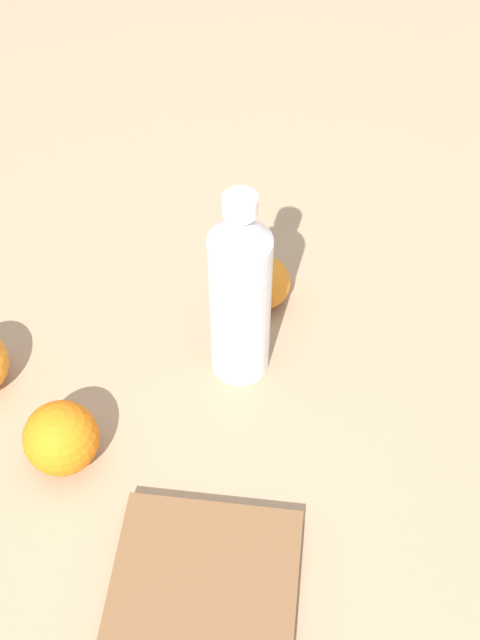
# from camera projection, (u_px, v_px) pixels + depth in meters

# --- Properties ---
(ground_plane) EXTENTS (2.40, 2.40, 0.00)m
(ground_plane) POSITION_uv_depth(u_px,v_px,m) (273.00, 374.00, 0.99)
(ground_plane) COLOR #9E7F60
(water_bottle) EXTENTS (0.07, 0.07, 0.26)m
(water_bottle) POSITION_uv_depth(u_px,v_px,m) (240.00, 294.00, 0.91)
(water_bottle) COLOR silver
(water_bottle) RESTS_ON ground_plane
(orange_0) EXTENTS (0.08, 0.08, 0.08)m
(orange_0) POSITION_uv_depth(u_px,v_px,m) (61.00, 438.00, 0.89)
(orange_0) COLOR orange
(orange_0) RESTS_ON ground_plane
(orange_2) EXTENTS (0.07, 0.07, 0.07)m
(orange_2) POSITION_uv_depth(u_px,v_px,m) (263.00, 283.00, 1.04)
(orange_2) COLOR orange
(orange_2) RESTS_ON ground_plane
(cutting_board) EXTENTS (0.32, 0.25, 0.02)m
(cutting_board) POSITION_uv_depth(u_px,v_px,m) (196.00, 639.00, 0.79)
(cutting_board) COLOR brown
(cutting_board) RESTS_ON ground_plane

